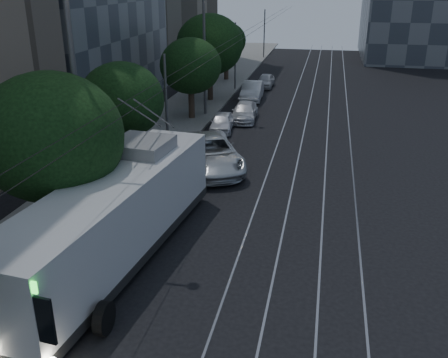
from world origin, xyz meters
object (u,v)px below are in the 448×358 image
car_white_a (222,122)px  car_white_b (244,112)px  car_white_c (252,91)px  pickup_silver (209,153)px  car_white_d (265,81)px  trolleybus (116,216)px  streetlamp_far (210,35)px  streetlamp_near (86,81)px

car_white_a → car_white_b: 3.19m
car_white_b → car_white_c: 6.56m
pickup_silver → car_white_c: (-0.25, 16.71, -0.13)m
car_white_d → trolleybus: bearing=-91.0°
pickup_silver → streetlamp_far: (-2.49, 10.85, 4.96)m
car_white_c → streetlamp_near: bearing=-97.6°
car_white_b → streetlamp_near: 19.56m
car_white_a → streetlamp_near: streetlamp_near is taller
car_white_d → streetlamp_near: size_ratio=0.35×
trolleybus → car_white_b: bearing=92.2°
car_white_b → streetlamp_far: (-2.69, 0.69, 5.23)m
trolleybus → car_white_c: bearing=94.1°
pickup_silver → streetlamp_far: streetlamp_far is taller
car_white_c → car_white_d: bearing=83.0°
car_white_b → streetlamp_near: (-2.66, -18.55, 5.61)m
pickup_silver → car_white_b: 10.17m
trolleybus → streetlamp_far: 21.09m
streetlamp_near → streetlamp_far: size_ratio=1.07×
car_white_a → pickup_silver: bearing=-88.9°
car_white_c → car_white_a: bearing=-96.1°
pickup_silver → car_white_c: size_ratio=1.39×
pickup_silver → streetlamp_near: (-2.46, -8.38, 5.33)m
pickup_silver → car_white_d: (0.17, 22.18, -0.28)m
trolleybus → car_white_c: trolleybus is taller
car_white_c → car_white_d: (0.43, 5.48, -0.14)m
car_white_a → car_white_d: bearing=80.5°
car_white_d → streetlamp_near: streetlamp_near is taller
car_white_a → car_white_d: 15.07m
pickup_silver → car_white_d: bearing=64.7°
pickup_silver → car_white_c: pickup_silver is taller
pickup_silver → car_white_d: 22.18m
trolleybus → car_white_d: 32.01m
trolleybus → car_white_d: bearing=93.7°
car_white_c → car_white_d: size_ratio=1.27×
car_white_b → streetlamp_near: size_ratio=0.41×
trolleybus → streetlamp_far: (-1.41, 20.63, 4.14)m
trolleybus → streetlamp_near: bearing=140.4°
car_white_a → streetlamp_near: size_ratio=0.34×
pickup_silver → streetlamp_far: size_ratio=0.66×
streetlamp_near → car_white_c: bearing=85.0°
trolleybus → pickup_silver: trolleybus is taller
car_white_a → car_white_b: (1.04, 3.02, 0.01)m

